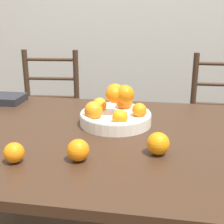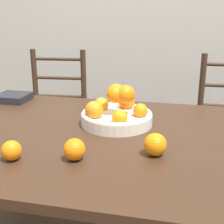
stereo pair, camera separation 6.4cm
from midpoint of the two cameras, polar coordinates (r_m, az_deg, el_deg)
name	(u,v)px [view 1 (the left image)]	position (r m, az deg, el deg)	size (l,w,h in m)	color
wall_back	(137,1)	(2.80, 3.83, 19.54)	(8.00, 0.06, 2.60)	beige
dining_table	(98,153)	(1.35, -3.94, -7.48)	(1.51, 1.05, 0.73)	#382316
fruit_bowl	(116,112)	(1.41, -0.64, -0.09)	(0.32, 0.32, 0.18)	silver
orange_loose_0	(14,153)	(1.12, -19.05, -7.06)	(0.07, 0.07, 0.07)	orange
orange_loose_1	(158,144)	(1.12, 6.83, -5.77)	(0.08, 0.08, 0.08)	orange
orange_loose_2	(78,150)	(1.08, -7.89, -6.95)	(0.08, 0.08, 0.08)	orange
chair_left	(49,120)	(2.35, -12.28, -1.45)	(0.46, 0.44, 0.95)	#382619
chair_right	(222,130)	(2.22, 18.68, -3.16)	(0.42, 0.40, 0.95)	#382619
book_stack	(7,99)	(1.87, -19.54, 2.27)	(0.18, 0.17, 0.04)	#232328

